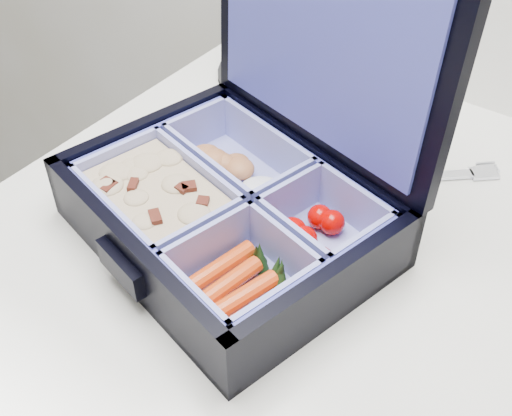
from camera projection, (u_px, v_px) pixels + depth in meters
The scene contains 3 objects.
bento_box at pixel (227, 212), 0.55m from camera, with size 0.26×0.20×0.06m, color black, non-canonical shape.
burner_grate_rear at pixel (292, 68), 0.77m from camera, with size 0.18×0.18×0.02m, color black.
fork at pixel (409, 178), 0.62m from camera, with size 0.02×0.16×0.01m, color silver, non-canonical shape.
Camera 1 is at (0.65, 1.27, 1.37)m, focal length 45.00 mm.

